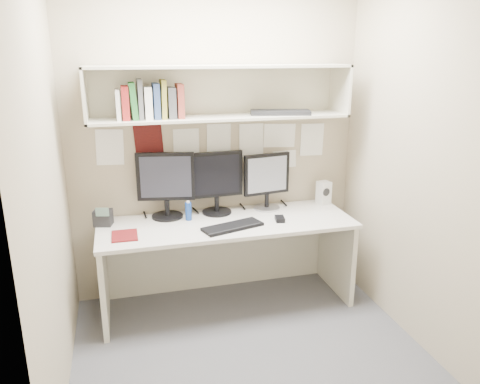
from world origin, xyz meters
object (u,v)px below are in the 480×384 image
object	(u,v)px
monitor_center	(216,181)
desk	(227,263)
maroon_notebook	(125,236)
monitor_right	(267,179)
desk_phone	(103,217)
monitor_left	(166,183)
speaker	(324,193)
keyboard	(233,227)

from	to	relation	value
monitor_center	desk	bearing A→B (deg)	-84.36
maroon_notebook	monitor_right	bearing A→B (deg)	16.52
monitor_right	maroon_notebook	world-z (taller)	monitor_right
desk	monitor_right	distance (m)	0.77
desk	desk_phone	bearing A→B (deg)	170.50
desk	desk_phone	xyz separation A→B (m)	(-0.94, 0.16, 0.43)
desk_phone	desk	bearing A→B (deg)	4.83
monitor_center	monitor_left	bearing A→B (deg)	176.96
monitor_center	speaker	bearing A→B (deg)	-3.32
desk_phone	monitor_right	bearing A→B (deg)	16.98
monitor_right	desk_phone	size ratio (longest dim) A/B	2.97
monitor_right	speaker	distance (m)	0.55
desk	speaker	world-z (taller)	speaker
monitor_left	monitor_right	bearing A→B (deg)	10.78
keyboard	desk_phone	bearing A→B (deg)	144.45
speaker	maroon_notebook	world-z (taller)	speaker
monitor_left	desk_phone	bearing A→B (deg)	-162.16
monitor_left	monitor_center	size ratio (longest dim) A/B	1.03
keyboard	desk_phone	size ratio (longest dim) A/B	2.92
keyboard	monitor_center	bearing A→B (deg)	79.33
maroon_notebook	speaker	bearing A→B (deg)	11.63
desk_phone	monitor_left	bearing A→B (deg)	21.41
maroon_notebook	desk_phone	size ratio (longest dim) A/B	1.40
monitor_left	speaker	xyz separation A→B (m)	(1.37, -0.00, -0.18)
monitor_center	speaker	world-z (taller)	monitor_center
keyboard	desk	bearing A→B (deg)	76.09
monitor_left	keyboard	xyz separation A→B (m)	(0.45, -0.38, -0.27)
monitor_left	speaker	distance (m)	1.38
monitor_left	desk_phone	world-z (taller)	monitor_left
monitor_center	maroon_notebook	xyz separation A→B (m)	(-0.76, -0.34, -0.27)
desk	speaker	xyz separation A→B (m)	(0.93, 0.21, 0.46)
keyboard	desk_phone	world-z (taller)	desk_phone
monitor_center	keyboard	bearing A→B (deg)	-86.71
monitor_left	maroon_notebook	world-z (taller)	monitor_left
monitor_right	desk_phone	bearing A→B (deg)	173.76
speaker	monitor_right	bearing A→B (deg)	165.57
desk	monitor_center	bearing A→B (deg)	98.69
monitor_left	desk_phone	xyz separation A→B (m)	(-0.50, -0.06, -0.22)
monitor_right	speaker	size ratio (longest dim) A/B	2.38
monitor_center	maroon_notebook	world-z (taller)	monitor_center
monitor_left	monitor_center	bearing A→B (deg)	10.77
desk	desk_phone	world-z (taller)	desk_phone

